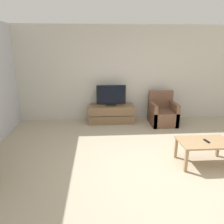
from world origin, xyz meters
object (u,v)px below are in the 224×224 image
object	(u,v)px
armchair	(162,114)
remote	(207,141)
tv	(111,96)
tv_stand	(111,114)
coffee_table	(204,144)

from	to	relation	value
armchair	remote	size ratio (longest dim) A/B	5.81
tv	armchair	world-z (taller)	tv
tv	armchair	xyz separation A→B (m)	(1.44, -0.22, -0.48)
remote	armchair	bearing A→B (deg)	84.01
tv_stand	tv	distance (m)	0.52
tv	coffee_table	xyz separation A→B (m)	(1.57, -2.45, -0.38)
coffee_table	remote	world-z (taller)	remote
tv_stand	remote	bearing A→B (deg)	-56.92
armchair	coffee_table	xyz separation A→B (m)	(0.13, -2.22, 0.10)
tv_stand	tv	size ratio (longest dim) A/B	1.56
coffee_table	armchair	bearing A→B (deg)	93.24
tv_stand	coffee_table	size ratio (longest dim) A/B	1.37
remote	coffee_table	bearing A→B (deg)	160.72
coffee_table	remote	bearing A→B (deg)	-9.25
tv_stand	coffee_table	xyz separation A→B (m)	(1.57, -2.45, 0.14)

